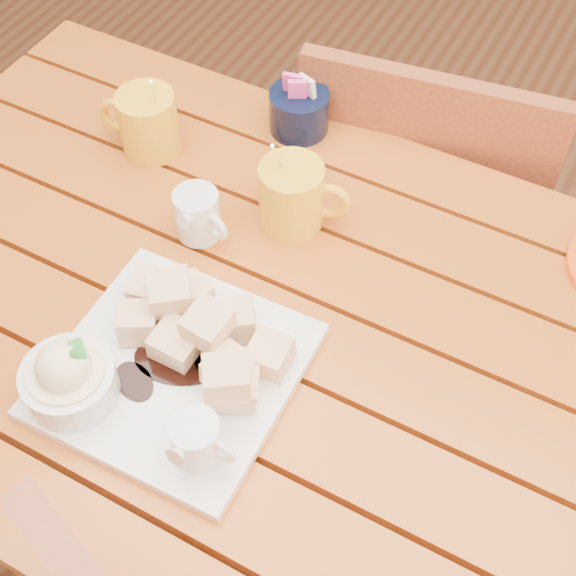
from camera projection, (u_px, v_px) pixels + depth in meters
The scene contains 8 objects.
ground at pixel (263, 529), 1.62m from camera, with size 5.00×5.00×0.00m, color #512817.
table at pixel (251, 357), 1.11m from camera, with size 1.20×0.79×0.75m.
dessert_plate at pixel (155, 365), 0.94m from camera, with size 0.29×0.29×0.11m.
coffee_mug_left at pixel (147, 122), 1.17m from camera, with size 0.12×0.09×0.14m.
coffee_mug_right at pixel (294, 195), 1.08m from camera, with size 0.12×0.09×0.15m.
cream_pitcher at pixel (198, 214), 1.07m from camera, with size 0.09×0.08×0.07m.
sugar_caddy at pixel (299, 110), 1.21m from camera, with size 0.09×0.09×0.10m.
chair_far at pixel (420, 210), 1.50m from camera, with size 0.46×0.46×0.86m.
Camera 1 is at (0.33, -0.50, 1.58)m, focal length 50.00 mm.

